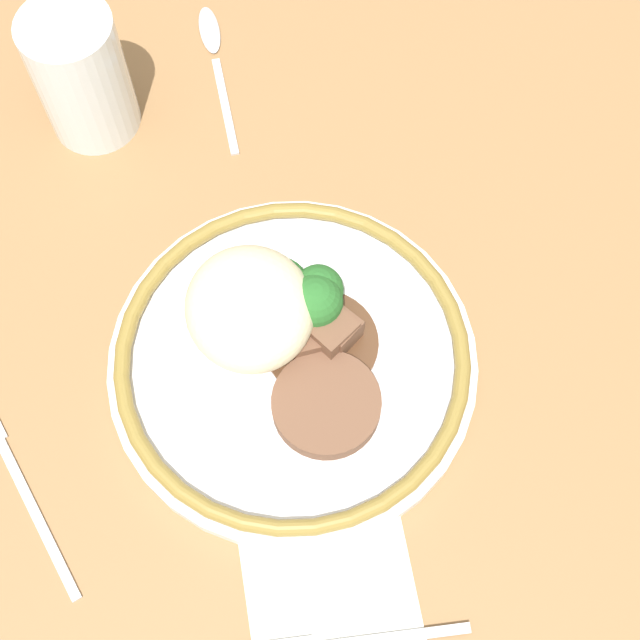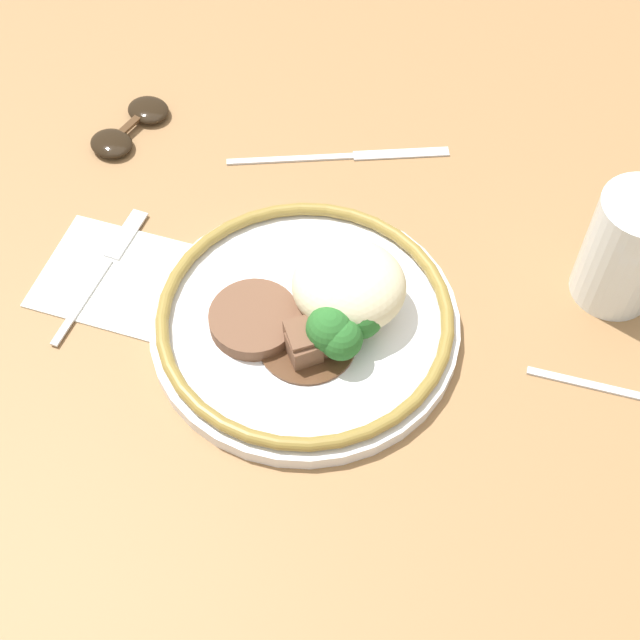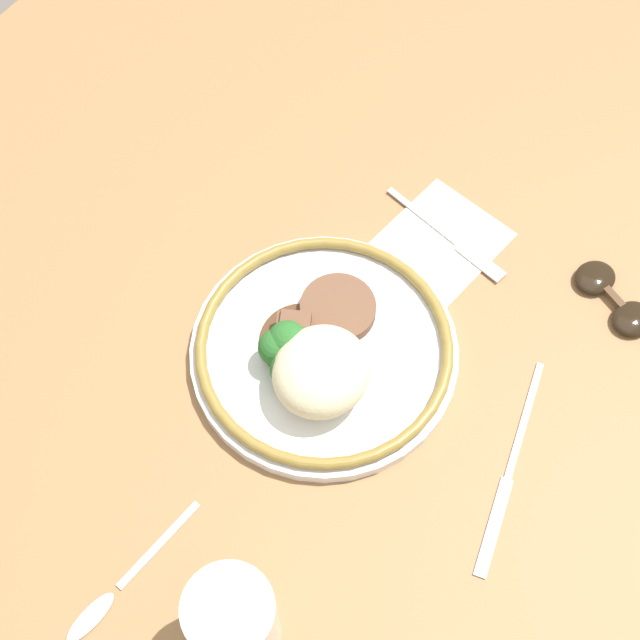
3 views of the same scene
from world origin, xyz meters
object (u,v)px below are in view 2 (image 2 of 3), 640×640
object	(u,v)px
plate	(315,315)
juice_glass	(625,254)
knife	(347,156)
sunglasses	(130,126)
fork	(108,262)

from	to	relation	value
plate	juice_glass	size ratio (longest dim) A/B	2.38
knife	sunglasses	size ratio (longest dim) A/B	2.06
juice_glass	fork	xyz separation A→B (m)	(-0.47, -0.04, -0.05)
juice_glass	sunglasses	world-z (taller)	juice_glass
plate	knife	xyz separation A→B (m)	(-0.00, 0.22, -0.02)
knife	juice_glass	bearing A→B (deg)	-39.08
fork	knife	world-z (taller)	fork
fork	knife	distance (m)	0.27
plate	fork	size ratio (longest dim) A/B	1.66
plate	knife	size ratio (longest dim) A/B	1.21
knife	sunglasses	xyz separation A→B (m)	(-0.23, 0.00, 0.01)
juice_glass	knife	size ratio (longest dim) A/B	0.51
plate	juice_glass	distance (m)	0.28
plate	juice_glass	world-z (taller)	juice_glass
fork	plate	bearing A→B (deg)	-90.13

